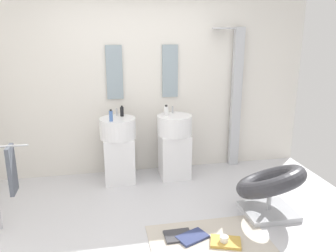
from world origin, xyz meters
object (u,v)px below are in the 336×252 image
Objects in this scene: lounge_chair at (270,185)px; towel_rack at (9,172)px; pedestal_sink_right at (174,144)px; coffee_mug at (224,240)px; magazine_navy at (192,237)px; magazine_charcoal at (178,236)px; soap_bottle_white at (166,111)px; pedestal_sink_left at (119,148)px; magazine_ochre at (226,242)px; soap_bottle_blue at (111,116)px; soap_bottle_black at (122,111)px; shower_column at (235,95)px.

towel_rack is (-2.73, 0.28, 0.28)m from lounge_chair.
pedestal_sink_right is 1.74m from coffee_mug.
lounge_chair is at bearing 33.14° from coffee_mug.
coffee_mug is (0.27, -0.15, 0.03)m from magazine_navy.
soap_bottle_white is (0.17, 1.49, 0.94)m from magazine_charcoal.
towel_rack is 3.50× the size of magazine_charcoal.
pedestal_sink_left reaches higher than coffee_mug.
soap_bottle_white is (0.04, 1.54, 0.93)m from magazine_navy.
coffee_mug is (-0.69, -0.45, -0.30)m from lounge_chair.
lounge_chair is 7.37× the size of soap_bottle_white.
pedestal_sink_left is 3.64× the size of magazine_charcoal.
towel_rack reaches higher than lounge_chair.
coffee_mug reaches higher than magazine_navy.
pedestal_sink_left reaches higher than towel_rack.
magazine_ochre is 0.97× the size of magazine_navy.
soap_bottle_blue reaches higher than pedestal_sink_right.
soap_bottle_white is at bearing 65.38° from magazine_navy.
soap_bottle_white is 1.03× the size of soap_bottle_black.
magazine_charcoal is at bearing 153.21° from coffee_mug.
soap_bottle_blue is (-1.00, 1.54, 0.93)m from magazine_ochre.
towel_rack is 3.27× the size of magazine_ochre.
shower_column is 1.88m from soap_bottle_blue.
magazine_charcoal is 3.28× the size of coffee_mug.
lounge_chair is at bearing -95.95° from shower_column.
magazine_ochre is (2.06, -0.73, -0.60)m from towel_rack.
pedestal_sink_right is at bearing 61.11° from magazine_navy.
soap_bottle_black is at bearing 171.29° from soap_bottle_white.
magazine_charcoal is 0.91× the size of magazine_navy.
coffee_mug is at bearing -52.28° from magazine_navy.
magazine_ochre reaches higher than magazine_navy.
soap_bottle_blue is at bearing 93.62° from magazine_navy.
magazine_charcoal is at bearing -17.80° from towel_rack.
pedestal_sink_left is at bearing 39.77° from towel_rack.
soap_bottle_white is (-0.11, 0.01, 0.48)m from pedestal_sink_right.
lounge_chair is at bearing 11.68° from magazine_charcoal.
magazine_navy is 2.01× the size of soap_bottle_white.
magazine_ochre is at bearing -57.06° from soap_bottle_blue.
soap_bottle_blue is (-0.09, -0.14, 0.48)m from pedestal_sink_left.
coffee_mug is at bearing -85.86° from pedestal_sink_right.
magazine_navy reaches higher than magazine_charcoal.
soap_bottle_white is (-0.26, 1.69, 0.93)m from magazine_ochre.
magazine_ochre is at bearing -146.38° from lounge_chair.
lounge_chair is 2.76m from towel_rack.
soap_bottle_blue is 0.28m from soap_bottle_black.
soap_bottle_black is (0.15, 0.24, -0.01)m from soap_bottle_blue.
soap_bottle_white is at bearing 175.19° from pedestal_sink_right.
coffee_mug is (0.12, -1.69, -0.43)m from pedestal_sink_right.
magazine_ochre is 2.02× the size of soap_bottle_black.
soap_bottle_white reaches higher than pedestal_sink_left.
magazine_charcoal is 1.88m from soap_bottle_black.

